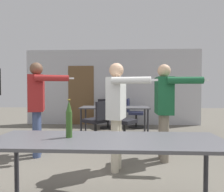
{
  "coord_description": "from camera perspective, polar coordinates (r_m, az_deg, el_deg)",
  "views": [
    {
      "loc": [
        0.31,
        -1.5,
        1.21
      ],
      "look_at": [
        0.14,
        2.18,
        1.1
      ],
      "focal_mm": 32.0,
      "sensor_mm": 36.0,
      "label": 1
    }
  ],
  "objects": [
    {
      "name": "office_chair_far_left",
      "position": [
        6.51,
        6.25,
        -5.14
      ],
      "size": [
        0.58,
        0.52,
        0.92
      ],
      "rotation": [
        0.0,
        0.0,
        4.58
      ],
      "color": "black",
      "rests_on": "ground_plane"
    },
    {
      "name": "office_chair_side_rolled",
      "position": [
        6.42,
        -1.49,
        -5.3
      ],
      "size": [
        0.66,
        0.68,
        0.91
      ],
      "rotation": [
        0.0,
        0.0,
        3.7
      ],
      "color": "black",
      "rests_on": "ground_plane"
    },
    {
      "name": "conference_table_far",
      "position": [
        5.53,
        0.75,
        -3.81
      ],
      "size": [
        1.86,
        0.79,
        0.74
      ],
      "color": "#4C4C51",
      "rests_on": "ground_plane"
    },
    {
      "name": "conference_table_near",
      "position": [
        1.97,
        -1.38,
        -13.94
      ],
      "size": [
        2.23,
        0.71,
        0.74
      ],
      "color": "#4C4C51",
      "rests_on": "ground_plane"
    },
    {
      "name": "person_right_polo",
      "position": [
        3.9,
        -20.5,
        -1.06
      ],
      "size": [
        0.9,
        0.64,
        1.71
      ],
      "rotation": [
        0.0,
        0.0,
        -1.26
      ],
      "color": "#3D4C75",
      "rests_on": "ground_plane"
    },
    {
      "name": "office_chair_near_pushed",
      "position": [
        4.78,
        2.8,
        -7.54
      ],
      "size": [
        0.68,
        0.66,
        0.94
      ],
      "rotation": [
        0.0,
        0.0,
        4.13
      ],
      "color": "black",
      "rests_on": "ground_plane"
    },
    {
      "name": "back_wall",
      "position": [
        6.98,
        -0.12,
        2.45
      ],
      "size": [
        6.07,
        0.12,
        2.61
      ],
      "color": "#BCBCC1",
      "rests_on": "ground_plane"
    },
    {
      "name": "person_center_tall",
      "position": [
        2.99,
        1.5,
        -2.7
      ],
      "size": [
        0.7,
        0.68,
        1.61
      ],
      "rotation": [
        0.0,
        0.0,
        -1.81
      ],
      "color": "beige",
      "rests_on": "ground_plane"
    },
    {
      "name": "office_chair_mid_tucked",
      "position": [
        4.73,
        -4.1,
        -7.54
      ],
      "size": [
        0.69,
        0.68,
        0.95
      ],
      "rotation": [
        0.0,
        0.0,
        0.89
      ],
      "color": "black",
      "rests_on": "ground_plane"
    },
    {
      "name": "beer_bottle",
      "position": [
        2.03,
        -12.19,
        -6.58
      ],
      "size": [
        0.06,
        0.06,
        0.38
      ],
      "color": "#2D511E",
      "rests_on": "conference_table_near"
    },
    {
      "name": "person_near_casual",
      "position": [
        3.54,
        14.81,
        -1.98
      ],
      "size": [
        0.76,
        0.7,
        1.65
      ],
      "rotation": [
        0.0,
        0.0,
        -1.6
      ],
      "color": "slate",
      "rests_on": "ground_plane"
    }
  ]
}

